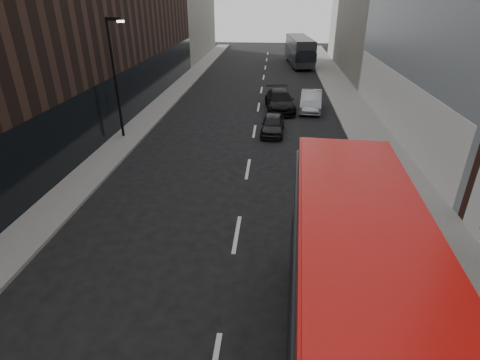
% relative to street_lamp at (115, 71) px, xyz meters
% --- Properties ---
extents(sidewalk_right, '(3.00, 80.00, 0.15)m').
position_rel_street_lamp_xyz_m(sidewalk_right, '(15.72, 7.00, -4.11)').
color(sidewalk_right, slate).
rests_on(sidewalk_right, ground).
extents(sidewalk_left, '(2.00, 80.00, 0.15)m').
position_rel_street_lamp_xyz_m(sidewalk_left, '(0.22, 7.00, -4.11)').
color(sidewalk_left, slate).
rests_on(sidewalk_left, ground).
extents(building_left_mid, '(5.00, 24.00, 14.00)m').
position_rel_street_lamp_xyz_m(building_left_mid, '(-3.28, 12.00, 2.82)').
color(building_left_mid, black).
rests_on(building_left_mid, ground).
extents(building_left_far, '(5.00, 20.00, 13.00)m').
position_rel_street_lamp_xyz_m(building_left_far, '(-3.28, 34.00, 2.32)').
color(building_left_far, '#67615B').
rests_on(building_left_far, ground).
extents(street_lamp, '(1.06, 0.22, 7.00)m').
position_rel_street_lamp_xyz_m(street_lamp, '(0.00, 0.00, 0.00)').
color(street_lamp, black).
rests_on(street_lamp, sidewalk_left).
extents(red_bus, '(3.29, 11.48, 4.58)m').
position_rel_street_lamp_xyz_m(red_bus, '(11.22, -16.91, -1.64)').
color(red_bus, '#B50E0B').
rests_on(red_bus, ground).
extents(grey_bus, '(3.45, 10.61, 3.38)m').
position_rel_street_lamp_xyz_m(grey_bus, '(12.42, 28.29, -2.37)').
color(grey_bus, black).
rests_on(grey_bus, ground).
extents(car_a, '(1.61, 3.68, 1.23)m').
position_rel_street_lamp_xyz_m(car_a, '(9.43, 1.77, -3.56)').
color(car_a, black).
rests_on(car_a, ground).
extents(car_b, '(2.01, 4.68, 1.50)m').
position_rel_street_lamp_xyz_m(car_b, '(12.35, 7.51, -3.43)').
color(car_b, gray).
rests_on(car_b, ground).
extents(car_c, '(2.63, 5.32, 1.49)m').
position_rel_street_lamp_xyz_m(car_c, '(9.90, 7.35, -3.44)').
color(car_c, black).
rests_on(car_c, ground).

